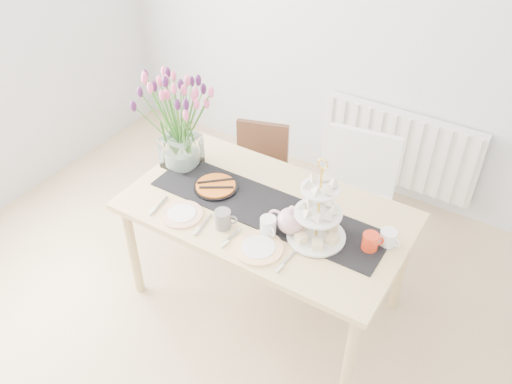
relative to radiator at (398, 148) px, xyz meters
The scene contains 16 objects.
room_shell 2.40m from the radiator, 102.86° to the right, with size 4.50×4.50×4.50m.
radiator is the anchor object (origin of this frame).
dining_table 1.48m from the radiator, 101.91° to the right, with size 1.60×0.90×0.75m.
chair_brown 1.07m from the radiator, 135.47° to the right, with size 0.49×0.49×0.76m.
chair_white 0.79m from the radiator, 91.68° to the right, with size 0.53×0.53×0.94m.
table_runner 1.49m from the radiator, 101.91° to the right, with size 1.40×0.35×0.01m, color black.
tulip_vase 1.79m from the radiator, 125.85° to the right, with size 0.73×0.73×0.63m.
cake_stand 1.56m from the radiator, 88.25° to the right, with size 0.31×0.31×0.46m.
teapot 1.57m from the radiator, 93.44° to the right, with size 0.25×0.20×0.16m, color silver, non-canonical shape.
cream_jug 1.43m from the radiator, 74.10° to the right, with size 0.09×0.09×0.09m, color white.
tart_tin 1.60m from the radiator, 114.28° to the right, with size 0.26×0.26×0.03m.
mug_grey 1.77m from the radiator, 104.12° to the right, with size 0.09×0.09×0.11m, color slate.
mug_white 1.64m from the radiator, 96.78° to the right, with size 0.09×0.09×0.10m, color white.
mug_orange 1.50m from the radiator, 77.46° to the right, with size 0.08×0.08×0.10m, color red.
plate_left 1.87m from the radiator, 111.30° to the right, with size 0.24×0.24×0.01m, color white.
plate_right 1.76m from the radiator, 95.64° to the right, with size 0.26×0.26×0.01m, color white.
Camera 1 is at (1.38, -1.24, 2.73)m, focal length 38.00 mm.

